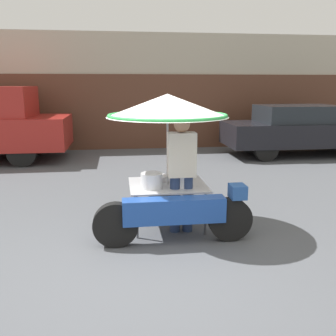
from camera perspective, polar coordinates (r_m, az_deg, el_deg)
name	(u,v)px	position (r m, az deg, el deg)	size (l,w,h in m)	color
ground_plane	(141,264)	(4.48, -4.20, -14.44)	(36.00, 36.00, 0.00)	#4C4F54
shopfront_building	(123,92)	(13.05, -6.80, 11.48)	(28.00, 2.06, 3.61)	#B2A893
vendor_motorcycle_cart	(169,129)	(5.16, 0.10, 5.98)	(2.08, 1.70, 1.91)	black
vendor_person	(182,169)	(5.12, 2.08, -0.08)	(0.38, 0.22, 1.62)	navy
parked_car	(303,129)	(11.62, 19.84, 5.56)	(4.63, 1.73, 1.45)	black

